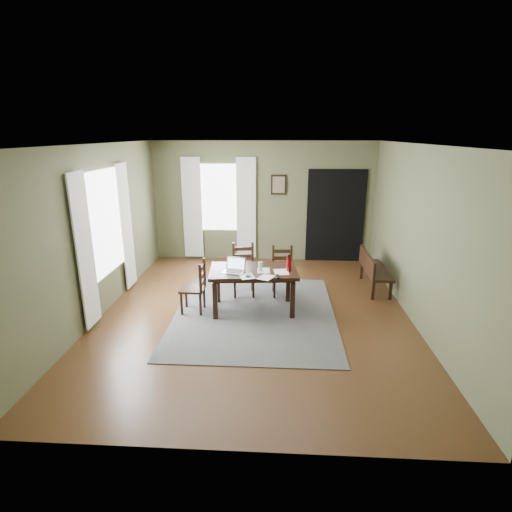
# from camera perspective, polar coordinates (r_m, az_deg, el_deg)

# --- Properties ---
(ground) EXTENTS (5.00, 6.00, 0.01)m
(ground) POSITION_cam_1_polar(r_m,az_deg,el_deg) (6.67, -0.15, -8.21)
(ground) COLOR #492C16
(room_shell) EXTENTS (5.02, 6.02, 2.71)m
(room_shell) POSITION_cam_1_polar(r_m,az_deg,el_deg) (6.12, -0.17, 7.27)
(room_shell) COLOR #54593A
(room_shell) RESTS_ON ground
(rug) EXTENTS (2.60, 3.20, 0.01)m
(rug) POSITION_cam_1_polar(r_m,az_deg,el_deg) (6.67, -0.15, -8.13)
(rug) COLOR #464646
(rug) RESTS_ON ground
(dining_table) EXTENTS (1.48, 0.97, 0.71)m
(dining_table) POSITION_cam_1_polar(r_m,az_deg,el_deg) (6.55, -0.37, -2.67)
(dining_table) COLOR black
(dining_table) RESTS_ON rug
(chair_end) EXTENTS (0.39, 0.39, 0.88)m
(chair_end) POSITION_cam_1_polar(r_m,az_deg,el_deg) (6.63, -8.65, -4.46)
(chair_end) COLOR black
(chair_end) RESTS_ON rug
(chair_back_left) EXTENTS (0.46, 0.46, 0.93)m
(chair_back_left) POSITION_cam_1_polar(r_m,az_deg,el_deg) (7.29, -1.80, -2.03)
(chair_back_left) COLOR black
(chair_back_left) RESTS_ON rug
(chair_back_right) EXTENTS (0.42, 0.42, 0.89)m
(chair_back_right) POSITION_cam_1_polar(r_m,az_deg,el_deg) (7.30, 3.81, -2.22)
(chair_back_right) COLOR black
(chair_back_right) RESTS_ON rug
(bench) EXTENTS (0.40, 1.24, 0.70)m
(bench) POSITION_cam_1_polar(r_m,az_deg,el_deg) (7.86, 16.33, -1.61)
(bench) COLOR black
(bench) RESTS_ON ground
(laptop) EXTENTS (0.37, 0.32, 0.22)m
(laptop) POSITION_cam_1_polar(r_m,az_deg,el_deg) (6.42, -3.05, -1.73)
(laptop) COLOR #B7B7BC
(laptop) RESTS_ON dining_table
(computer_mouse) EXTENTS (0.07, 0.11, 0.04)m
(computer_mouse) POSITION_cam_1_polar(r_m,az_deg,el_deg) (6.20, -1.11, -2.79)
(computer_mouse) COLOR #3F3F42
(computer_mouse) RESTS_ON dining_table
(tv_remote) EXTENTS (0.06, 0.18, 0.02)m
(tv_remote) POSITION_cam_1_polar(r_m,az_deg,el_deg) (6.20, 3.10, -2.92)
(tv_remote) COLOR black
(tv_remote) RESTS_ON dining_table
(drinking_glass) EXTENTS (0.07, 0.07, 0.15)m
(drinking_glass) POSITION_cam_1_polar(r_m,az_deg,el_deg) (6.44, 0.60, -1.50)
(drinking_glass) COLOR silver
(drinking_glass) RESTS_ON dining_table
(water_bottle) EXTENTS (0.09, 0.09, 0.27)m
(water_bottle) POSITION_cam_1_polar(r_m,az_deg,el_deg) (6.44, 4.71, -1.08)
(water_bottle) COLOR #970B0F
(water_bottle) RESTS_ON dining_table
(paper_a) EXTENTS (0.25, 0.32, 0.00)m
(paper_a) POSITION_cam_1_polar(r_m,az_deg,el_deg) (6.32, -5.40, -2.64)
(paper_a) COLOR white
(paper_a) RESTS_ON dining_table
(paper_b) EXTENTS (0.30, 0.33, 0.00)m
(paper_b) POSITION_cam_1_polar(r_m,az_deg,el_deg) (6.17, 1.44, -3.06)
(paper_b) COLOR white
(paper_b) RESTS_ON dining_table
(paper_c) EXTENTS (0.22, 0.28, 0.00)m
(paper_c) POSITION_cam_1_polar(r_m,az_deg,el_deg) (6.48, 1.09, -2.08)
(paper_c) COLOR white
(paper_c) RESTS_ON dining_table
(paper_d) EXTENTS (0.27, 0.32, 0.00)m
(paper_d) POSITION_cam_1_polar(r_m,az_deg,el_deg) (6.42, 3.61, -2.28)
(paper_d) COLOR white
(paper_d) RESTS_ON dining_table
(paper_e) EXTENTS (0.29, 0.33, 0.00)m
(paper_e) POSITION_cam_1_polar(r_m,az_deg,el_deg) (6.22, -1.32, -2.92)
(paper_e) COLOR white
(paper_e) RESTS_ON dining_table
(window_left) EXTENTS (0.01, 1.30, 1.70)m
(window_left) POSITION_cam_1_polar(r_m,az_deg,el_deg) (6.98, -20.80, 4.43)
(window_left) COLOR white
(window_left) RESTS_ON ground
(window_back) EXTENTS (1.00, 0.01, 1.50)m
(window_back) POSITION_cam_1_polar(r_m,az_deg,el_deg) (9.20, -5.30, 8.31)
(window_back) COLOR white
(window_back) RESTS_ON ground
(curtain_left_near) EXTENTS (0.03, 0.48, 2.30)m
(curtain_left_near) POSITION_cam_1_polar(r_m,az_deg,el_deg) (6.31, -23.25, 0.52)
(curtain_left_near) COLOR silver
(curtain_left_near) RESTS_ON ground
(curtain_left_far) EXTENTS (0.03, 0.48, 2.30)m
(curtain_left_far) POSITION_cam_1_polar(r_m,az_deg,el_deg) (7.76, -18.02, 4.00)
(curtain_left_far) COLOR silver
(curtain_left_far) RESTS_ON ground
(curtain_back_left) EXTENTS (0.44, 0.03, 2.30)m
(curtain_back_left) POSITION_cam_1_polar(r_m,az_deg,el_deg) (9.32, -9.08, 6.73)
(curtain_back_left) COLOR silver
(curtain_back_left) RESTS_ON ground
(curtain_back_right) EXTENTS (0.44, 0.03, 2.30)m
(curtain_back_right) POSITION_cam_1_polar(r_m,az_deg,el_deg) (9.14, -1.41, 6.73)
(curtain_back_right) COLOR silver
(curtain_back_right) RESTS_ON ground
(framed_picture) EXTENTS (0.34, 0.03, 0.44)m
(framed_picture) POSITION_cam_1_polar(r_m,az_deg,el_deg) (9.05, 3.26, 10.13)
(framed_picture) COLOR black
(framed_picture) RESTS_ON ground
(doorway_back) EXTENTS (1.30, 0.03, 2.10)m
(doorway_back) POSITION_cam_1_polar(r_m,az_deg,el_deg) (9.26, 11.29, 5.59)
(doorway_back) COLOR black
(doorway_back) RESTS_ON ground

